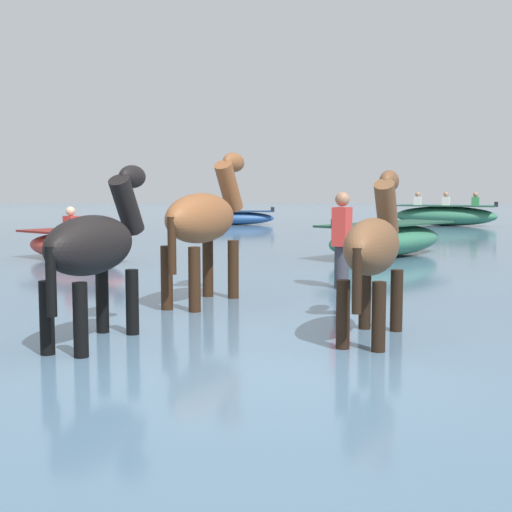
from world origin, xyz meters
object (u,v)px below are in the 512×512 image
boat_mid_channel (237,218)px  person_wading_close (342,247)px  horse_flank_chestnut (204,222)px  horse_trailing_black (95,250)px  boat_distant_west (75,246)px  horse_lead_bay (374,251)px  boat_distant_east (387,240)px  boat_far_inshore (445,215)px

boat_mid_channel → person_wading_close: person_wading_close is taller
horse_flank_chestnut → boat_mid_channel: size_ratio=0.74×
horse_trailing_black → horse_flank_chestnut: size_ratio=0.89×
horse_trailing_black → boat_distant_west: horse_trailing_black is taller
horse_lead_bay → horse_flank_chestnut: size_ratio=0.87×
boat_mid_channel → boat_distant_east: bearing=-74.4°
boat_distant_west → person_wading_close: 5.93m
boat_distant_east → person_wading_close: person_wading_close is taller
horse_lead_bay → person_wading_close: (0.12, 3.21, -0.24)m
horse_flank_chestnut → boat_far_inshore: (7.66, 16.88, -0.61)m
horse_trailing_black → boat_distant_east: size_ratio=0.56×
horse_trailing_black → boat_mid_channel: (0.87, 19.81, -0.59)m
horse_lead_bay → horse_flank_chestnut: (-1.72, 2.02, 0.16)m
horse_lead_bay → horse_trailing_black: (-2.57, -0.17, 0.03)m
horse_lead_bay → horse_flank_chestnut: horse_flank_chestnut is taller
horse_trailing_black → horse_flank_chestnut: 2.35m
boat_mid_channel → boat_far_inshore: size_ratio=0.75×
boat_distant_east → person_wading_close: (-1.52, -4.51, 0.25)m
horse_flank_chestnut → boat_distant_east: bearing=59.5°
boat_far_inshore → person_wading_close: size_ratio=2.36×
horse_lead_bay → boat_mid_channel: horse_lead_bay is taller
boat_distant_west → boat_mid_channel: (2.84, 12.77, -0.03)m
horse_lead_bay → person_wading_close: horse_lead_bay is taller
horse_flank_chestnut → boat_distant_west: bearing=120.1°
horse_lead_bay → horse_flank_chestnut: bearing=130.4°
horse_lead_bay → boat_mid_channel: bearing=94.9°
horse_flank_chestnut → person_wading_close: bearing=33.0°
horse_flank_chestnut → boat_distant_west: size_ratio=0.80×
horse_lead_bay → horse_trailing_black: size_ratio=0.98×
horse_lead_bay → boat_distant_east: size_ratio=0.55×
boat_mid_channel → boat_distant_east: 12.39m
boat_mid_channel → horse_trailing_black: bearing=-92.5°
horse_trailing_black → boat_far_inshore: (8.51, 19.06, -0.47)m
boat_distant_west → person_wading_close: bearing=-38.2°
boat_distant_east → person_wading_close: bearing=-108.6°
boat_distant_east → horse_lead_bay: bearing=-102.0°
horse_lead_bay → boat_distant_east: 7.90m
boat_distant_east → boat_far_inshore: boat_far_inshore is taller
horse_lead_bay → boat_far_inshore: (5.95, 18.90, -0.45)m
horse_flank_chestnut → person_wading_close: size_ratio=1.32×
horse_flank_chestnut → boat_mid_channel: bearing=89.9°
horse_lead_bay → horse_trailing_black: 2.57m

